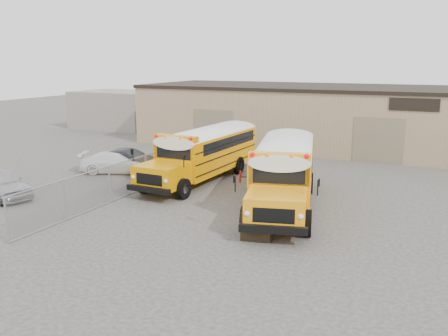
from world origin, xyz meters
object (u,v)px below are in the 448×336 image
at_px(car_white, 117,162).
at_px(car_dark, 129,161).
at_px(car_silver, 1,183).
at_px(tarp_bundle, 258,216).
at_px(school_bus_right, 291,145).
at_px(school_bus_left, 249,135).

xyz_separation_m(car_white, car_dark, (0.43, 0.64, 0.03)).
bearing_deg(car_white, car_silver, 142.37).
bearing_deg(car_white, tarp_bundle, -143.25).
distance_m(school_bus_right, car_silver, 15.78).
bearing_deg(car_silver, car_dark, 1.07).
relative_size(school_bus_right, tarp_bundle, 6.32).
relative_size(school_bus_left, tarp_bundle, 5.97).
height_order(school_bus_right, car_white, school_bus_right).
bearing_deg(car_silver, school_bus_right, -28.39).
height_order(school_bus_left, school_bus_right, school_bus_right).
bearing_deg(tarp_bundle, car_dark, 146.69).
distance_m(school_bus_left, car_silver, 15.73).
height_order(car_silver, car_dark, car_silver).
bearing_deg(school_bus_left, car_silver, -118.19).
height_order(school_bus_right, car_dark, school_bus_right).
xyz_separation_m(school_bus_right, car_dark, (-9.08, -3.45, -1.09)).
bearing_deg(car_silver, car_white, 2.93).
xyz_separation_m(tarp_bundle, car_dark, (-11.29, 7.42, -0.20)).
xyz_separation_m(school_bus_right, car_silver, (-11.28, -10.99, -1.05)).
relative_size(school_bus_left, car_silver, 2.41).
relative_size(car_silver, car_dark, 1.04).
bearing_deg(school_bus_left, tarp_bundle, -66.09).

